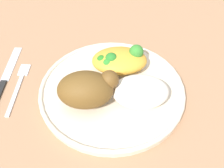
{
  "coord_description": "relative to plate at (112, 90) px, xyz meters",
  "views": [
    {
      "loc": [
        -0.01,
        -0.37,
        0.43
      ],
      "look_at": [
        0.0,
        0.0,
        0.03
      ],
      "focal_mm": 44.89,
      "sensor_mm": 36.0,
      "label": 1
    }
  ],
  "objects": [
    {
      "name": "rice_pile",
      "position": [
        0.05,
        -0.03,
        0.03
      ],
      "size": [
        0.11,
        0.08,
        0.04
      ],
      "primitive_type": "ellipsoid",
      "color": "silver",
      "rests_on": "plate"
    },
    {
      "name": "mac_cheese_with_broccoli",
      "position": [
        0.02,
        0.06,
        0.03
      ],
      "size": [
        0.11,
        0.08,
        0.05
      ],
      "color": "gold",
      "rests_on": "plate"
    },
    {
      "name": "knife",
      "position": [
        -0.23,
        0.04,
        -0.01
      ],
      "size": [
        0.03,
        0.19,
        0.01
      ],
      "color": "black",
      "rests_on": "ground_plane"
    },
    {
      "name": "fork",
      "position": [
        -0.19,
        0.03,
        -0.01
      ],
      "size": [
        0.03,
        0.14,
        0.01
      ],
      "color": "silver",
      "rests_on": "ground_plane"
    },
    {
      "name": "ground_plane",
      "position": [
        0.0,
        0.0,
        -0.01
      ],
      "size": [
        2.0,
        2.0,
        0.0
      ],
      "primitive_type": "plane",
      "color": "#A17653"
    },
    {
      "name": "roasted_chicken",
      "position": [
        -0.05,
        -0.03,
        0.04
      ],
      "size": [
        0.11,
        0.07,
        0.07
      ],
      "color": "brown",
      "rests_on": "plate"
    },
    {
      "name": "plate",
      "position": [
        0.0,
        0.0,
        0.0
      ],
      "size": [
        0.29,
        0.29,
        0.02
      ],
      "color": "beige",
      "rests_on": "ground_plane"
    }
  ]
}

